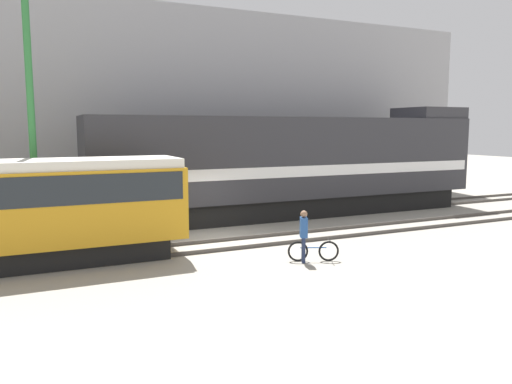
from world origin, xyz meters
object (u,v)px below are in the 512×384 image
(freight_locomotive, at_px, (297,165))
(utility_pole_center, at_px, (31,114))
(bicycle, at_px, (313,251))
(streetcar, at_px, (31,206))
(person, at_px, (304,231))

(freight_locomotive, xyz_separation_m, utility_pole_center, (-11.88, -2.29, 2.27))
(freight_locomotive, height_order, bicycle, freight_locomotive)
(freight_locomotive, bearing_deg, streetcar, -159.22)
(freight_locomotive, distance_m, person, 8.94)
(freight_locomotive, relative_size, utility_pole_center, 2.07)
(streetcar, distance_m, bicycle, 9.00)
(bicycle, bearing_deg, streetcar, 158.81)
(streetcar, height_order, bicycle, streetcar)
(streetcar, distance_m, utility_pole_center, 3.69)
(freight_locomotive, relative_size, bicycle, 12.64)
(person, bearing_deg, utility_pole_center, 144.62)
(utility_pole_center, bearing_deg, streetcar, -94.27)
(freight_locomotive, bearing_deg, bicycle, -115.98)
(bicycle, relative_size, person, 0.92)
(freight_locomotive, relative_size, streetcar, 2.12)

